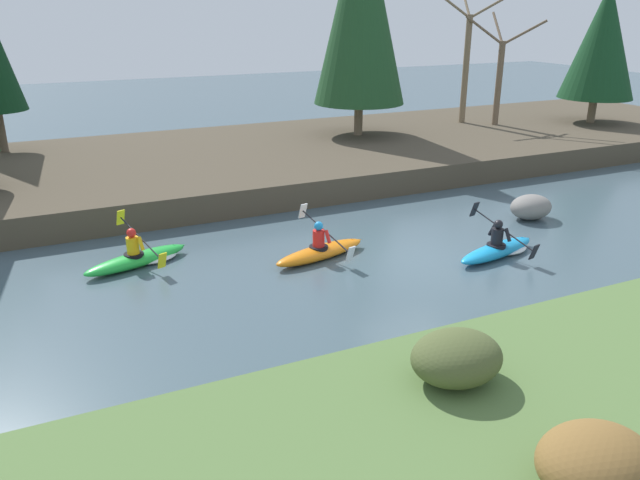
# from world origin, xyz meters

# --- Properties ---
(ground_plane) EXTENTS (90.00, 90.00, 0.00)m
(ground_plane) POSITION_xyz_m (0.00, 0.00, 0.00)
(ground_plane) COLOR #425660
(riverbank_far) EXTENTS (44.00, 10.57, 0.86)m
(riverbank_far) POSITION_xyz_m (0.00, 10.18, 0.43)
(riverbank_far) COLOR #4C4233
(riverbank_far) RESTS_ON ground
(conifer_tree_mid_right) EXTENTS (3.75, 3.75, 9.24)m
(conifer_tree_mid_right) POSITION_xyz_m (4.19, 11.03, 6.14)
(conifer_tree_mid_right) COLOR #7A664C
(conifer_tree_mid_right) RESTS_ON riverbank_far
(conifer_tree_right) EXTENTS (3.33, 3.33, 6.23)m
(conifer_tree_right) POSITION_xyz_m (15.57, 9.09, 4.54)
(conifer_tree_right) COLOR #7A664C
(conifer_tree_right) RESTS_ON riverbank_far
(bare_tree_upstream) EXTENTS (3.52, 3.48, 6.38)m
(bare_tree_upstream) POSITION_xyz_m (10.07, 11.70, 3.87)
(bare_tree_upstream) COLOR #7A664C
(bare_tree_upstream) RESTS_ON riverbank_far
(bare_tree_mid_upstream) EXTENTS (2.74, 2.71, 4.90)m
(bare_tree_mid_upstream) POSITION_xyz_m (11.11, 10.57, 3.18)
(bare_tree_mid_upstream) COLOR brown
(bare_tree_mid_upstream) RESTS_ON riverbank_far
(shrub_clump_nearest) EXTENTS (1.44, 1.20, 0.78)m
(shrub_clump_nearest) POSITION_xyz_m (-3.12, -5.84, 1.11)
(shrub_clump_nearest) COLOR #4C562D
(shrub_clump_nearest) RESTS_ON riverbank_near
(shrub_clump_second) EXTENTS (1.46, 1.21, 0.79)m
(shrub_clump_second) POSITION_xyz_m (-3.06, -8.39, 1.12)
(shrub_clump_second) COLOR brown
(shrub_clump_second) RESTS_ON riverbank_near
(kayaker_lead) EXTENTS (2.79, 2.05, 1.20)m
(kayaker_lead) POSITION_xyz_m (2.06, -0.74, 0.20)
(kayaker_lead) COLOR #1993D6
(kayaker_lead) RESTS_ON ground
(kayaker_middle) EXTENTS (2.78, 2.05, 1.20)m
(kayaker_middle) POSITION_xyz_m (-2.19, 1.01, 0.22)
(kayaker_middle) COLOR orange
(kayaker_middle) RESTS_ON ground
(kayaker_trailing) EXTENTS (2.75, 2.01, 1.20)m
(kayaker_trailing) POSITION_xyz_m (-6.43, 2.49, 0.20)
(kayaker_trailing) COLOR green
(kayaker_trailing) RESTS_ON ground
(boulder_midstream) EXTENTS (1.31, 1.03, 0.74)m
(boulder_midstream) POSITION_xyz_m (4.85, 1.21, 0.37)
(boulder_midstream) COLOR gray
(boulder_midstream) RESTS_ON ground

